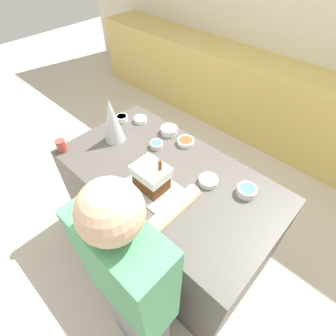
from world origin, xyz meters
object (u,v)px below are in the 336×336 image
Objects in this scene: candy_bowl_far_left at (247,191)px; person at (133,292)px; candy_bowl_front_corner at (208,181)px; candy_bowl_near_tray_right at (169,130)px; decorative_tree at (112,120)px; candy_bowl_behind_tray at (157,144)px; mug at (61,146)px; candy_bowl_center_rear at (186,141)px; candy_bowl_near_tray_left at (122,118)px; gingerbread_house at (151,177)px; baking_tray at (152,187)px; candy_bowl_far_right at (140,119)px.

person is (-0.08, -0.91, -0.07)m from candy_bowl_far_left.
candy_bowl_near_tray_right is (-0.56, 0.22, 0.01)m from candy_bowl_front_corner.
candy_bowl_far_left is at bearing 12.39° from decorative_tree.
mug is at bearing -133.32° from candy_bowl_behind_tray.
candy_bowl_near_tray_right is (-0.05, 0.19, 0.01)m from candy_bowl_behind_tray.
candy_bowl_center_rear is 0.62m from candy_bowl_near_tray_left.
candy_bowl_center_rear is at bearing 151.29° from candy_bowl_front_corner.
candy_bowl_front_corner is 0.60m from candy_bowl_near_tray_right.
candy_bowl_front_corner is (0.25, 0.29, -0.08)m from gingerbread_house.
gingerbread_house reaches higher than baking_tray.
candy_bowl_center_rear is (0.48, 0.04, -0.00)m from candy_bowl_far_right.
candy_bowl_near_tray_right is at bearing 177.40° from candy_bowl_center_rear.
candy_bowl_behind_tray is 1.07m from person.
baking_tray is 2.96× the size of candy_bowl_far_left.
candy_bowl_center_rear is at bearing 13.22° from candy_bowl_near_tray_left.
candy_bowl_front_corner is 1.34× the size of mug.
gingerbread_house is 2.58× the size of candy_bowl_near_tray_left.
baking_tray is 0.62m from decorative_tree.
person is (0.40, -0.52, -0.04)m from baking_tray.
gingerbread_house is 0.60m from candy_bowl_near_tray_right.
candy_bowl_near_tray_right is at bearing 122.06° from baking_tray.
candy_bowl_near_tray_left is at bearing 142.20° from person.
gingerbread_house is 0.77m from candy_bowl_far_right.
candy_bowl_far_right is at bearing -170.12° from candy_bowl_near_tray_right.
gingerbread_house is 0.15× the size of person.
candy_bowl_far_left is at bearing -8.60° from candy_bowl_near_tray_right.
person reaches higher than mug.
candy_bowl_far_right is at bearing 135.80° from person.
decorative_tree is 2.70× the size of candy_bowl_near_tray_right.
candy_bowl_center_rear is at bearing 169.64° from candy_bowl_far_left.
candy_bowl_front_corner is at bearing -2.55° from candy_bowl_behind_tray.
gingerbread_house reaches higher than candy_bowl_near_tray_right.
candy_bowl_far_right is 0.48m from candy_bowl_center_rear.
candy_bowl_far_left reaches higher than candy_bowl_center_rear.
gingerbread_house is at bearing 15.25° from mug.
candy_bowl_far_left is (1.09, -0.07, 0.01)m from candy_bowl_far_right.
candy_bowl_near_tray_right is at bearing 9.88° from candy_bowl_far_right.
decorative_tree is at bearing -126.20° from candy_bowl_near_tray_right.
person is at bearing -52.77° from gingerbread_house.
candy_bowl_near_tray_right is 1.40× the size of mug.
decorative_tree reaches higher than candy_bowl_behind_tray.
baking_tray is 0.60m from candy_bowl_near_tray_right.
decorative_tree is 0.85m from candy_bowl_front_corner.
mug is at bearing 164.79° from person.
baking_tray is at bearing -14.89° from decorative_tree.
person is at bearing -62.54° from candy_bowl_center_rear.
candy_bowl_near_tray_left is (-0.60, -0.14, 0.00)m from candy_bowl_center_rear.
candy_bowl_near_tray_right is 0.81m from candy_bowl_far_left.
candy_bowl_far_left reaches higher than candy_bowl_near_tray_right.
candy_bowl_far_left reaches higher than baking_tray.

